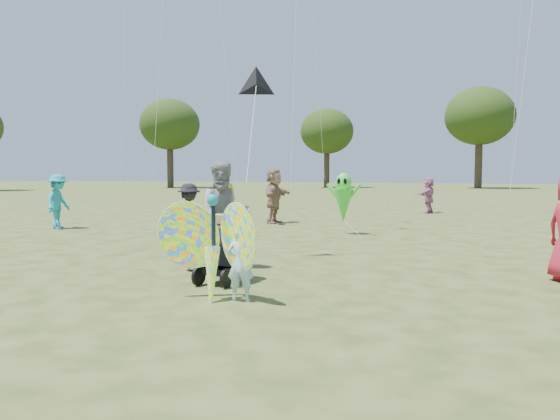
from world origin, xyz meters
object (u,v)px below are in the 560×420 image
(crowd_i, at_px, (58,201))
(butterfly_kite, at_px, (212,248))
(crowd_j, at_px, (429,195))
(jogging_stroller, at_px, (224,244))
(adult_man, at_px, (224,215))
(alien_kite, at_px, (343,200))
(crowd_g, at_px, (225,192))
(crowd_b, at_px, (189,214))
(crowd_d, at_px, (274,196))
(child_girl, at_px, (240,264))

(crowd_i, relative_size, butterfly_kite, 0.97)
(crowd_j, height_order, jogging_stroller, crowd_j)
(adult_man, relative_size, alien_kite, 1.12)
(adult_man, height_order, crowd_g, adult_man)
(crowd_i, xyz_separation_m, crowd_j, (10.04, 10.76, -0.07))
(jogging_stroller, bearing_deg, alien_kite, 97.15)
(crowd_b, distance_m, crowd_d, 6.02)
(crowd_b, xyz_separation_m, crowd_i, (-5.78, 1.93, 0.10))
(crowd_j, relative_size, alien_kite, 0.89)
(crowd_j, bearing_deg, crowd_g, -59.49)
(crowd_j, relative_size, jogging_stroller, 1.42)
(child_girl, relative_size, crowd_g, 0.59)
(crowd_b, distance_m, crowd_j, 13.38)
(crowd_j, distance_m, butterfly_kite, 17.48)
(crowd_d, relative_size, jogging_stroller, 1.73)
(crowd_g, distance_m, crowd_j, 8.81)
(alien_kite, bearing_deg, crowd_b, -128.27)
(crowd_d, bearing_deg, crowd_b, -177.09)
(child_girl, relative_size, adult_man, 0.53)
(alien_kite, bearing_deg, jogging_stroller, -90.68)
(crowd_g, bearing_deg, alien_kite, -79.14)
(child_girl, height_order, alien_kite, alien_kite)
(crowd_i, bearing_deg, crowd_g, -24.20)
(jogging_stroller, height_order, butterfly_kite, butterfly_kite)
(adult_man, xyz_separation_m, crowd_i, (-8.00, 4.47, -0.13))
(crowd_j, bearing_deg, child_girl, 12.33)
(crowd_d, distance_m, crowd_g, 5.86)
(adult_man, height_order, crowd_b, adult_man)
(adult_man, bearing_deg, alien_kite, 50.57)
(crowd_i, xyz_separation_m, jogging_stroller, (8.54, -5.55, -0.23))
(adult_man, xyz_separation_m, butterfly_kite, (0.95, -2.23, -0.26))
(crowd_b, height_order, alien_kite, alien_kite)
(crowd_g, relative_size, butterfly_kite, 1.00)
(child_girl, bearing_deg, adult_man, -67.84)
(child_girl, bearing_deg, crowd_b, -62.44)
(child_girl, bearing_deg, crowd_g, -72.19)
(crowd_d, relative_size, crowd_g, 1.09)
(adult_man, distance_m, jogging_stroller, 1.26)
(crowd_i, bearing_deg, adult_man, -132.77)
(crowd_g, distance_m, butterfly_kite, 16.76)
(adult_man, distance_m, butterfly_kite, 2.43)
(crowd_d, xyz_separation_m, crowd_j, (4.46, 6.67, -0.17))
(crowd_i, bearing_deg, child_girl, -138.90)
(crowd_d, relative_size, crowd_i, 1.12)
(adult_man, bearing_deg, child_girl, -91.83)
(crowd_g, height_order, crowd_j, crowd_g)
(crowd_b, height_order, jogging_stroller, crowd_b)
(crowd_i, xyz_separation_m, alien_kite, (8.63, 1.69, 0.12))
(child_girl, xyz_separation_m, jogging_stroller, (-0.79, 1.06, 0.10))
(adult_man, height_order, butterfly_kite, adult_man)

